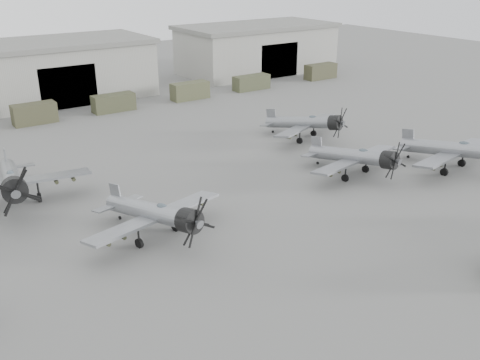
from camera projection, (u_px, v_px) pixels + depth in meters
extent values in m
plane|color=slate|center=(347.00, 288.00, 34.76)|extent=(220.00, 220.00, 0.00)
cube|color=gray|center=(53.00, 72.00, 80.44)|extent=(28.00, 14.00, 8.00)
cube|color=slate|center=(49.00, 43.00, 78.78)|extent=(29.00, 14.80, 0.70)
cube|color=black|center=(69.00, 87.00, 75.64)|extent=(8.12, 0.40, 6.00)
cube|color=gray|center=(257.00, 50.00, 100.33)|extent=(28.00, 14.00, 8.00)
cube|color=slate|center=(257.00, 26.00, 98.67)|extent=(29.00, 14.80, 0.70)
cube|color=black|center=(279.00, 61.00, 95.54)|extent=(8.12, 0.40, 6.00)
cube|color=#3D3D28|center=(34.00, 114.00, 69.00)|extent=(5.48, 2.20, 2.64)
cube|color=#3E402A|center=(114.00, 103.00, 74.70)|extent=(5.88, 2.20, 2.40)
cube|color=#474930|center=(190.00, 91.00, 81.09)|extent=(5.84, 2.20, 2.57)
cube|color=#40432C|center=(251.00, 82.00, 87.14)|extent=(6.19, 2.20, 2.34)
cube|color=#3E3E28|center=(321.00, 71.00, 95.03)|extent=(6.02, 2.20, 2.63)
cylinder|color=gray|center=(150.00, 211.00, 40.53)|extent=(3.64, 10.01, 2.93)
cylinder|color=black|center=(189.00, 221.00, 37.52)|extent=(2.07, 1.85, 1.95)
cube|color=gray|center=(155.00, 216.00, 40.27)|extent=(11.89, 4.69, 0.53)
cube|color=gray|center=(116.00, 194.00, 43.22)|extent=(0.47, 1.55, 1.87)
ellipsoid|color=#3F4C54|center=(162.00, 207.00, 39.27)|extent=(0.80, 1.22, 0.53)
cylinder|color=black|center=(139.00, 243.00, 39.51)|extent=(0.43, 0.79, 0.75)
cylinder|color=black|center=(176.00, 227.00, 41.95)|extent=(0.43, 0.79, 0.75)
cylinder|color=black|center=(120.00, 218.00, 43.83)|extent=(0.18, 0.32, 0.30)
cylinder|color=gray|center=(351.00, 156.00, 52.26)|extent=(2.87, 9.68, 2.82)
cylinder|color=black|center=(390.00, 160.00, 49.17)|extent=(1.92, 1.69, 1.88)
cube|color=gray|center=(355.00, 159.00, 51.99)|extent=(11.47, 3.78, 0.51)
cube|color=gray|center=(317.00, 144.00, 55.04)|extent=(0.35, 1.50, 1.80)
ellipsoid|color=#3F4C54|center=(364.00, 151.00, 50.98)|extent=(0.71, 1.16, 0.51)
cylinder|color=black|center=(345.00, 178.00, 51.32)|extent=(0.37, 0.75, 0.72)
cylinder|color=black|center=(365.00, 169.00, 53.51)|extent=(0.37, 0.75, 0.72)
cylinder|color=black|center=(318.00, 163.00, 55.62)|extent=(0.15, 0.30, 0.29)
cylinder|color=gray|center=(449.00, 149.00, 53.70)|extent=(2.95, 10.41, 3.04)
cube|color=gray|center=(454.00, 152.00, 53.40)|extent=(12.33, 3.90, 0.55)
cube|color=gray|center=(408.00, 137.00, 56.73)|extent=(0.35, 1.62, 1.94)
ellipsoid|color=#3F4C54|center=(465.00, 144.00, 52.31)|extent=(0.75, 1.24, 0.54)
cylinder|color=black|center=(444.00, 172.00, 52.70)|extent=(0.38, 0.81, 0.78)
cylinder|color=black|center=(462.00, 163.00, 55.02)|extent=(0.38, 0.81, 0.78)
cylinder|color=black|center=(408.00, 157.00, 57.36)|extent=(0.16, 0.32, 0.31)
cylinder|color=gray|center=(11.00, 178.00, 46.12)|extent=(3.13, 11.29, 3.29)
cylinder|color=black|center=(15.00, 190.00, 41.72)|extent=(2.22, 1.93, 2.19)
cube|color=gray|center=(12.00, 183.00, 45.70)|extent=(13.37, 4.15, 0.59)
cube|color=gray|center=(6.00, 158.00, 50.16)|extent=(0.37, 1.75, 2.10)
ellipsoid|color=#3F4C54|center=(10.00, 174.00, 44.36)|extent=(0.80, 1.34, 0.59)
cylinder|color=black|center=(39.00, 198.00, 47.00)|extent=(0.41, 0.88, 0.84)
cylinder|color=black|center=(10.00, 182.00, 50.79)|extent=(0.17, 0.35, 0.34)
cylinder|color=gray|center=(302.00, 122.00, 62.92)|extent=(4.61, 9.48, 2.83)
cylinder|color=black|center=(335.00, 123.00, 60.40)|extent=(2.11, 1.94, 1.88)
cube|color=gray|center=(306.00, 125.00, 62.72)|extent=(11.31, 5.81, 0.51)
cube|color=gray|center=(271.00, 116.00, 65.13)|extent=(0.63, 1.45, 1.81)
ellipsoid|color=#3F4C54|center=(313.00, 118.00, 61.83)|extent=(0.89, 1.21, 0.51)
cylinder|color=black|center=(300.00, 141.00, 61.88)|extent=(0.49, 0.77, 0.72)
cylinder|color=black|center=(314.00, 133.00, 64.48)|extent=(0.49, 0.77, 0.72)
cylinder|color=black|center=(273.00, 132.00, 65.75)|extent=(0.20, 0.31, 0.29)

